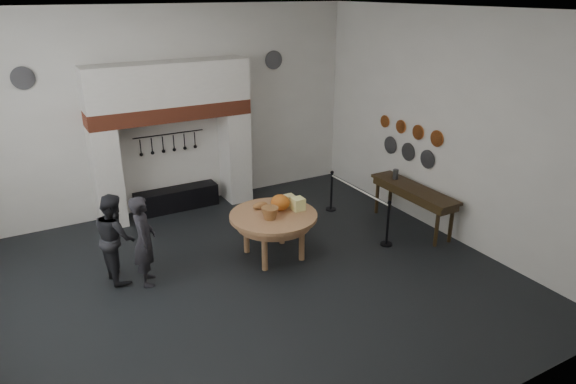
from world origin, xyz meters
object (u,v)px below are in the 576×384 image
work_table (273,216)px  barrier_post_near (388,224)px  iron_range (177,199)px  side_table (414,189)px  visitor_far (115,237)px  visitor_near (144,241)px  barrier_post_far (331,192)px

work_table → barrier_post_near: size_ratio=1.83×
iron_range → side_table: (4.10, -3.38, 0.62)m
side_table → barrier_post_near: bearing=-157.3°
iron_range → barrier_post_near: (3.09, -3.80, 0.20)m
work_table → visitor_far: visitor_far is taller
visitor_near → barrier_post_near: size_ratio=1.80×
work_table → barrier_post_far: size_ratio=1.83×
iron_range → side_table: size_ratio=0.86×
iron_range → side_table: bearing=-39.5°
side_table → work_table: bearing=174.9°
visitor_far → side_table: (5.94, -0.91, 0.07)m
side_table → barrier_post_near: size_ratio=2.44×
visitor_far → visitor_near: bearing=-141.1°
iron_range → work_table: work_table is taller
work_table → barrier_post_near: bearing=-17.9°
work_table → barrier_post_far: 2.56m
iron_range → barrier_post_near: bearing=-50.8°
iron_range → work_table: size_ratio=1.15×
work_table → barrier_post_near: (2.18, -0.71, -0.39)m
iron_range → barrier_post_far: (3.09, -1.80, 0.20)m
visitor_near → work_table: bearing=-80.4°
work_table → side_table: bearing=-5.1°
iron_range → work_table: (0.92, -3.09, 0.59)m
side_table → barrier_post_near: (-1.01, -0.42, -0.42)m
iron_range → visitor_far: (-1.84, -2.47, 0.55)m
iron_range → barrier_post_near: size_ratio=2.11×
work_table → barrier_post_far: (2.18, 1.29, -0.39)m
iron_range → visitor_near: 3.26m
visitor_far → barrier_post_far: visitor_far is taller
work_table → visitor_near: size_ratio=1.02×
iron_range → work_table: bearing=-73.5°
barrier_post_near → barrier_post_far: 2.00m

